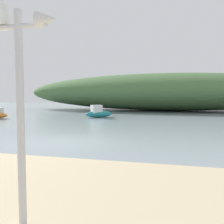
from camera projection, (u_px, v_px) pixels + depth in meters
The scene contains 3 objects.
ground_plane at pixel (66, 142), 11.69m from camera, with size 120.00×120.00×0.00m, color gray.
distant_hill at pixel (166, 92), 37.03m from camera, with size 45.29×13.81×5.70m, color #476B3D.
motorboat_far_right at pixel (98, 113), 24.91m from camera, with size 2.83×2.74×1.30m.
Camera 1 is at (4.96, -10.68, 2.22)m, focal length 38.54 mm.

